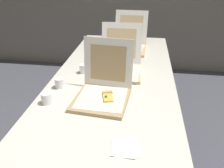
% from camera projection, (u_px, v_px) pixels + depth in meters
% --- Properties ---
extents(table, '(0.92, 2.24, 0.76)m').
position_uv_depth(table, '(112.00, 86.00, 1.72)').
color(table, silver).
rests_on(table, ground).
extents(pizza_box_front, '(0.37, 0.40, 0.35)m').
position_uv_depth(pizza_box_front, '(103.00, 91.00, 1.45)').
color(pizza_box_front, tan).
rests_on(pizza_box_front, table).
extents(pizza_box_middle, '(0.35, 0.44, 0.34)m').
position_uv_depth(pizza_box_middle, '(120.00, 65.00, 1.82)').
color(pizza_box_middle, tan).
rests_on(pizza_box_middle, table).
extents(pizza_box_back, '(0.35, 0.45, 0.34)m').
position_uv_depth(pizza_box_back, '(129.00, 44.00, 2.28)').
color(pizza_box_back, tan).
rests_on(pizza_box_back, table).
extents(cup_white_mid, '(0.06, 0.06, 0.07)m').
position_uv_depth(cup_white_mid, '(83.00, 69.00, 1.80)').
color(cup_white_mid, white).
rests_on(cup_white_mid, table).
extents(cup_white_far, '(0.06, 0.06, 0.07)m').
position_uv_depth(cup_white_far, '(90.00, 56.00, 2.03)').
color(cup_white_far, white).
rests_on(cup_white_far, table).
extents(cup_white_near_left, '(0.06, 0.06, 0.07)m').
position_uv_depth(cup_white_near_left, '(46.00, 98.00, 1.41)').
color(cup_white_near_left, white).
rests_on(cup_white_near_left, table).
extents(cup_white_near_center, '(0.06, 0.06, 0.07)m').
position_uv_depth(cup_white_near_center, '(59.00, 83.00, 1.58)').
color(cup_white_near_center, white).
rests_on(cup_white_near_center, table).
extents(napkin_pile, '(0.16, 0.16, 0.01)m').
position_uv_depth(napkin_pile, '(125.00, 148.00, 1.08)').
color(napkin_pile, white).
rests_on(napkin_pile, table).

